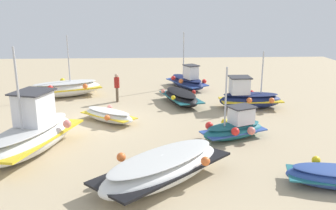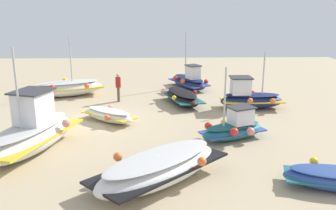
# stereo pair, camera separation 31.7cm
# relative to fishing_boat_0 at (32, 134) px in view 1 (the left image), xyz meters

# --- Properties ---
(ground_plane) EXTENTS (44.77, 44.77, 0.00)m
(ground_plane) POSITION_rel_fishing_boat_0_xyz_m (3.80, -2.00, -0.76)
(ground_plane) COLOR tan
(fishing_boat_0) EXTENTS (5.41, 3.49, 4.35)m
(fishing_boat_0) POSITION_rel_fishing_boat_0_xyz_m (0.00, 0.00, 0.00)
(fishing_boat_0) COLOR white
(fishing_boat_0) RESTS_ON ground_plane
(fishing_boat_1) EXTENTS (3.88, 2.51, 0.81)m
(fishing_boat_1) POSITION_rel_fishing_boat_0_xyz_m (6.93, -6.57, -0.34)
(fishing_boat_1) COLOR black
(fishing_boat_1) RESTS_ON ground_plane
(fishing_boat_2) EXTENTS (2.24, 3.22, 3.26)m
(fishing_boat_2) POSITION_rel_fishing_boat_0_xyz_m (1.10, -8.46, -0.26)
(fishing_boat_2) COLOR #1E6670
(fishing_boat_2) RESTS_ON ground_plane
(fishing_boat_3) EXTENTS (4.85, 5.04, 1.08)m
(fishing_boat_3) POSITION_rel_fishing_boat_0_xyz_m (-2.86, -5.13, -0.23)
(fishing_boat_3) COLOR white
(fishing_boat_3) RESTS_ON ground_plane
(fishing_boat_4) EXTENTS (4.02, 2.86, 3.92)m
(fishing_boat_4) POSITION_rel_fishing_boat_0_xyz_m (11.11, -7.36, -0.24)
(fishing_boat_4) COLOR navy
(fishing_boat_4) RESTS_ON ground_plane
(fishing_boat_5) EXTENTS (3.38, 4.87, 3.92)m
(fishing_boat_5) POSITION_rel_fishing_boat_0_xyz_m (9.10, 0.69, -0.22)
(fishing_boat_5) COLOR white
(fishing_boat_5) RESTS_ON ground_plane
(fishing_boat_7) EXTENTS (2.75, 3.08, 0.69)m
(fishing_boat_7) POSITION_rel_fishing_boat_0_xyz_m (3.70, -2.63, -0.42)
(fishing_boat_7) COLOR white
(fishing_boat_7) RESTS_ON ground_plane
(fishing_boat_8) EXTENTS (2.02, 3.57, 3.27)m
(fishing_boat_8) POSITION_rel_fishing_boat_0_xyz_m (5.88, -10.36, -0.15)
(fishing_boat_8) COLOR navy
(fishing_boat_8) RESTS_ON ground_plane
(person_walking) EXTENTS (0.32, 0.32, 1.72)m
(person_walking) POSITION_rel_fishing_boat_0_xyz_m (7.62, -2.74, 0.23)
(person_walking) COLOR brown
(person_walking) RESTS_ON ground_plane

